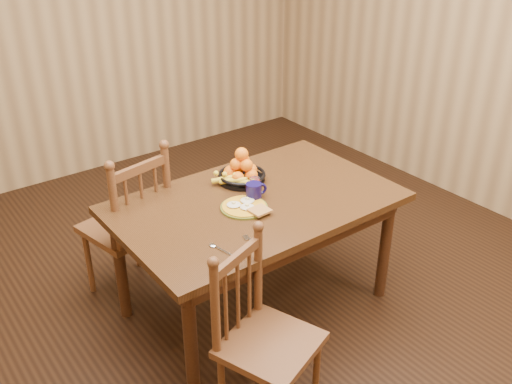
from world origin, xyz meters
TOP-DOWN VIEW (x-y plane):
  - room at (0.00, 0.00)m, footprint 4.52×5.02m
  - dining_table at (0.00, 0.00)m, footprint 1.60×1.00m
  - chair_far at (-0.54, 0.57)m, footprint 0.54×0.53m
  - chair_near at (-0.46, -0.67)m, footprint 0.53×0.52m
  - breakfast_plate at (-0.11, -0.05)m, footprint 0.26×0.29m
  - fork at (-0.29, -0.35)m, footprint 0.06×0.18m
  - spoon at (-0.45, -0.28)m, footprint 0.05×0.16m
  - coffee_mug at (-0.00, 0.01)m, footprint 0.13×0.09m
  - juice_glass at (0.05, 0.08)m, footprint 0.06×0.06m
  - fruit_bowl at (0.07, 0.24)m, footprint 0.32×0.32m

SIDE VIEW (x-z plane):
  - chair_near at x=-0.46m, z-range -0.01..0.92m
  - chair_far at x=-0.54m, z-range -0.01..1.01m
  - dining_table at x=0.00m, z-range 0.29..1.04m
  - fork at x=-0.29m, z-range 0.75..0.76m
  - spoon at x=-0.45m, z-range 0.75..0.76m
  - breakfast_plate at x=-0.11m, z-range 0.74..0.78m
  - juice_glass at x=0.05m, z-range 0.75..0.84m
  - coffee_mug at x=0.00m, z-range 0.75..0.85m
  - fruit_bowl at x=0.07m, z-range 0.70..0.93m
  - room at x=0.00m, z-range -0.01..2.71m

